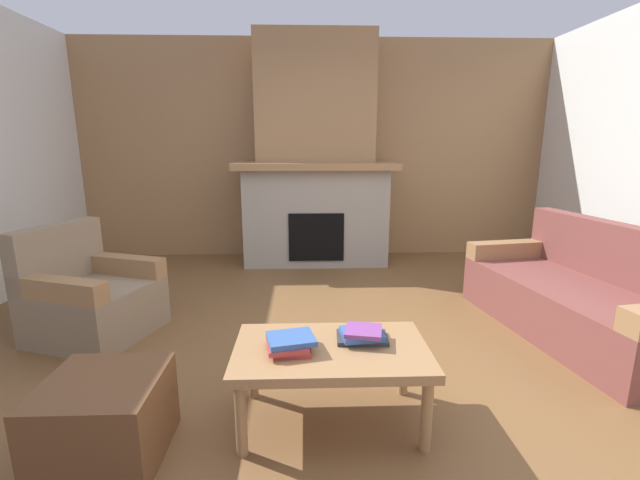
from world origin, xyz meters
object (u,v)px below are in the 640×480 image
object	(u,v)px
fireplace	(315,167)
couch	(582,298)
ottoman	(105,419)
coffee_table	(332,356)
armchair	(90,298)

from	to	relation	value
fireplace	couch	world-z (taller)	fireplace
couch	ottoman	xyz separation A→B (m)	(-3.06, -1.25, -0.09)
fireplace	ottoman	distance (m)	3.74
fireplace	coffee_table	size ratio (longest dim) A/B	2.70
coffee_table	ottoman	world-z (taller)	coffee_table
couch	armchair	xyz separation A→B (m)	(-3.78, 0.12, 0.01)
coffee_table	ottoman	xyz separation A→B (m)	(-1.07, -0.23, -0.18)
ottoman	couch	bearing A→B (deg)	22.13
fireplace	ottoman	world-z (taller)	fireplace
couch	coffee_table	world-z (taller)	couch
couch	armchair	distance (m)	3.78
armchair	coffee_table	distance (m)	2.12
fireplace	coffee_table	world-z (taller)	fireplace
couch	armchair	size ratio (longest dim) A/B	1.98
fireplace	armchair	xyz separation A→B (m)	(-1.78, -2.08, -0.87)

